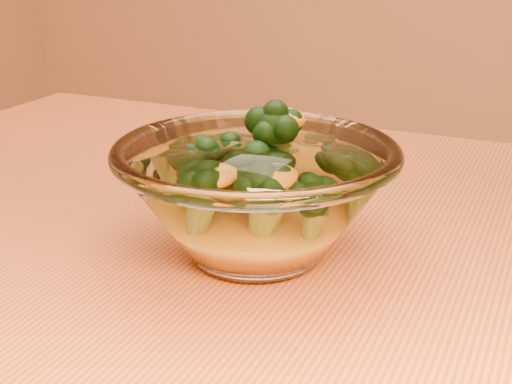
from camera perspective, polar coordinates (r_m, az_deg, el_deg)
glass_bowl at (r=0.54m, az=0.00°, el=-0.47°), size 0.22×0.22×0.10m
cheese_sauce at (r=0.54m, az=0.00°, el=-2.44°), size 0.12×0.12×0.03m
broccoli_heap at (r=0.54m, az=0.02°, el=1.52°), size 0.16×0.14×0.09m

